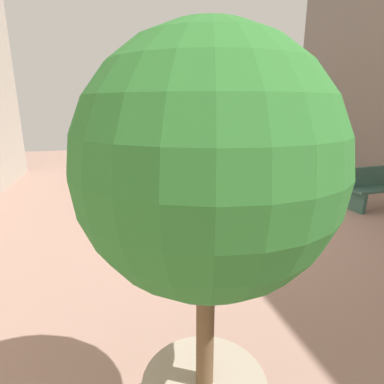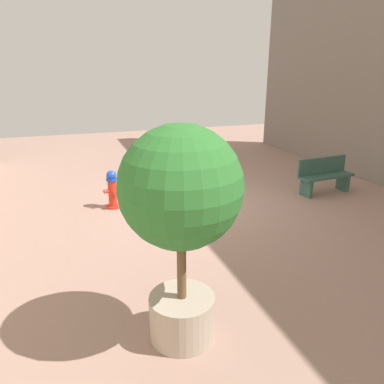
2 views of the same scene
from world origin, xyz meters
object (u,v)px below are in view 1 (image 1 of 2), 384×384
at_px(bench_near, 379,187).
at_px(planter_tree, 207,203).
at_px(trash_bin, 211,202).
at_px(fire_hydrant, 129,196).

relative_size(bench_near, planter_tree, 0.61).
bearing_deg(bench_near, trash_bin, -0.24).
distance_m(bench_near, planter_tree, 6.76).
height_order(fire_hydrant, bench_near, bench_near).
distance_m(bench_near, trash_bin, 3.96).
bearing_deg(trash_bin, planter_tree, 71.57).
distance_m(fire_hydrant, bench_near, 5.55).
bearing_deg(planter_tree, trash_bin, -108.43).
xyz_separation_m(fire_hydrant, trash_bin, (-1.54, 0.74, -0.02)).
height_order(fire_hydrant, trash_bin, fire_hydrant).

